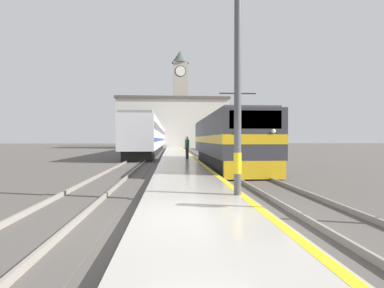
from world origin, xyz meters
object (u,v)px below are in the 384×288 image
person_on_platform (187,147)px  clock_tower (180,96)px  locomotive_train (226,141)px  catenary_mast (241,38)px  passenger_train (153,137)px

person_on_platform → clock_tower: 54.26m
locomotive_train → person_on_platform: (-2.35, 4.41, -0.54)m
catenary_mast → person_on_platform: 16.22m
person_on_platform → clock_tower: bearing=88.7°
locomotive_train → person_on_platform: 5.02m
passenger_train → person_on_platform: (4.08, -21.97, -0.98)m
catenary_mast → clock_tower: clock_tower is taller
catenary_mast → person_on_platform: (-0.64, 15.83, -3.47)m
person_on_platform → clock_tower: (1.20, 52.94, 11.83)m
locomotive_train → passenger_train: bearing=103.7°
locomotive_train → catenary_mast: 11.92m
passenger_train → clock_tower: bearing=80.3°
passenger_train → locomotive_train: bearing=-76.3°
passenger_train → catenary_mast: size_ratio=5.25×
passenger_train → catenary_mast: catenary_mast is taller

